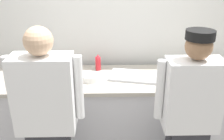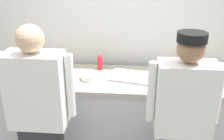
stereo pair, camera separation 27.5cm
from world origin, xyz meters
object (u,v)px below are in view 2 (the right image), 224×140
Objects in this scene: ramekin_green_sauce at (31,72)px; deli_cup at (29,63)px; squeeze_bottle_primary at (100,62)px; plate_stack_rear at (91,76)px; ramekin_yellow_sauce at (47,67)px; sheet_tray at (135,77)px; chef_near_left at (40,116)px; chef_center at (182,122)px; squeeze_bottle_secondary at (28,75)px; plate_stack_front at (183,78)px; mixing_bowl_steel at (50,74)px.

deli_cup reaches higher than ramekin_green_sauce.
squeeze_bottle_primary reaches higher than ramekin_green_sauce.
plate_stack_rear is 0.60m from ramekin_yellow_sauce.
sheet_tray is 1.03m from ramekin_yellow_sauce.
chef_near_left is 1.08m from sheet_tray.
chef_near_left is 1.06m from deli_cup.
chef_center is 7.71× the size of plate_stack_rear.
chef_center is at bearing -29.35° from deli_cup.
squeeze_bottle_secondary reaches higher than ramekin_yellow_sauce.
sheet_tray is 2.64× the size of squeeze_bottle_secondary.
plate_stack_front reaches higher than plate_stack_rear.
sheet_tray is 1.10m from squeeze_bottle_secondary.
plate_stack_rear is 0.63m from squeeze_bottle_secondary.
squeeze_bottle_primary is 0.78m from ramekin_green_sauce.
chef_center is at bearing -24.71° from mixing_bowl_steel.
mixing_bowl_steel is 0.22m from squeeze_bottle_secondary.
chef_near_left reaches higher than sheet_tray.
deli_cup is (-0.22, 0.04, 0.03)m from ramekin_yellow_sauce.
mixing_bowl_steel is 1.59× the size of squeeze_bottle_secondary.
chef_near_left is at bearing -178.19° from chef_center.
ramekin_green_sauce is at bearing -165.34° from squeeze_bottle_primary.
chef_center is 0.80m from sheet_tray.
plate_stack_front is 0.96m from plate_stack_rear.
deli_cup is (-1.24, 0.22, 0.04)m from sheet_tray.
chef_near_left is at bearing -64.63° from deli_cup.
squeeze_bottle_secondary is at bearing 119.22° from chef_near_left.
plate_stack_rear is 1.12× the size of squeeze_bottle_primary.
plate_stack_rear is 2.18× the size of ramekin_yellow_sauce.
plate_stack_rear is 1.03× the size of squeeze_bottle_secondary.
chef_center is at bearing 1.81° from chef_near_left.
sheet_tray is 1.26m from deli_cup.
mixing_bowl_steel reaches higher than sheet_tray.
chef_center is 8.62× the size of squeeze_bottle_primary.
plate_stack_front is 1.64m from ramekin_green_sauce.
plate_stack_front is 1.58m from squeeze_bottle_secondary.
squeeze_bottle_secondary is at bearing -69.30° from deli_cup.
ramekin_yellow_sauce is (-1.51, 0.21, -0.01)m from plate_stack_front.
mixing_bowl_steel is at bearing -42.84° from deli_cup.
squeeze_bottle_secondary is (-0.28, 0.51, 0.15)m from chef_near_left.
mixing_bowl_steel is 0.59m from squeeze_bottle_primary.
chef_near_left is 1.18m from chef_center.
squeeze_bottle_primary is (0.07, 0.28, 0.06)m from plate_stack_rear.
squeeze_bottle_primary is at bearing 67.70° from chef_near_left.
squeeze_bottle_secondary is at bearing -97.73° from ramekin_yellow_sauce.
chef_center reaches higher than ramekin_green_sauce.
mixing_bowl_steel is 0.30m from ramekin_green_sauce.
sheet_tray is 6.00× the size of ramekin_green_sauce.
ramekin_green_sauce is 0.81× the size of deli_cup.
chef_near_left reaches higher than plate_stack_rear.
mixing_bowl_steel reaches higher than ramekin_green_sauce.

